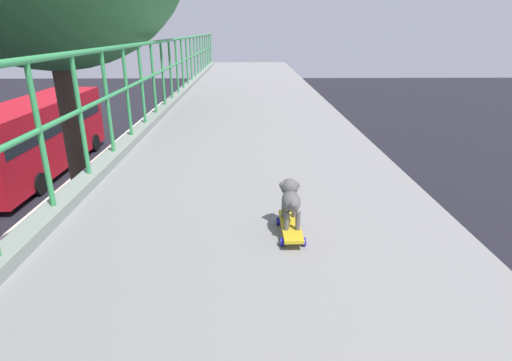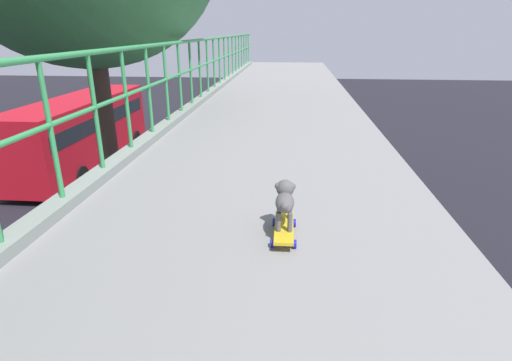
% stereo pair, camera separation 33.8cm
% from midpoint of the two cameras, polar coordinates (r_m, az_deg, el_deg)
% --- Properties ---
extents(city_bus, '(2.77, 10.60, 3.47)m').
position_cam_midpoint_polar(city_bus, '(22.28, -23.02, 6.75)').
color(city_bus, red).
rests_on(city_bus, ground).
extents(toy_skateboard, '(0.19, 0.52, 0.09)m').
position_cam_midpoint_polar(toy_skateboard, '(3.04, 7.19, -6.78)').
color(toy_skateboard, gold).
rests_on(toy_skateboard, overpass_deck).
extents(small_dog, '(0.16, 0.39, 0.31)m').
position_cam_midpoint_polar(small_dog, '(3.00, 7.33, -2.62)').
color(small_dog, '#5B5759').
rests_on(small_dog, toy_skateboard).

